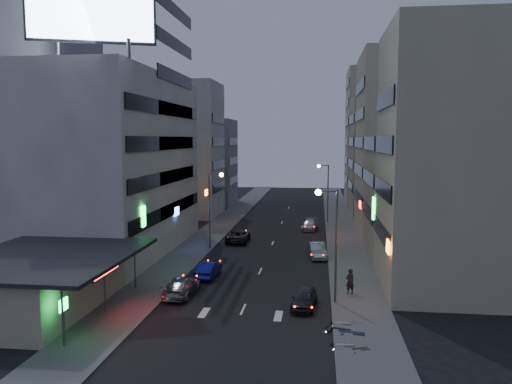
% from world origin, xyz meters
% --- Properties ---
extents(ground, '(180.00, 180.00, 0.00)m').
position_xyz_m(ground, '(0.00, 0.00, 0.00)').
color(ground, black).
rests_on(ground, ground).
extents(sidewalk_left, '(4.00, 120.00, 0.12)m').
position_xyz_m(sidewalk_left, '(-8.00, 30.00, 0.06)').
color(sidewalk_left, '#4C4C4F').
rests_on(sidewalk_left, ground).
extents(sidewalk_right, '(4.00, 120.00, 0.12)m').
position_xyz_m(sidewalk_right, '(8.00, 30.00, 0.06)').
color(sidewalk_right, '#4C4C4F').
rests_on(sidewalk_right, ground).
extents(food_court, '(11.00, 13.00, 3.88)m').
position_xyz_m(food_court, '(-13.90, 2.00, 1.98)').
color(food_court, tan).
rests_on(food_court, ground).
extents(white_building, '(14.00, 24.00, 18.00)m').
position_xyz_m(white_building, '(-17.00, 20.00, 9.00)').
color(white_building, silver).
rests_on(white_building, ground).
extents(grey_tower, '(10.00, 14.00, 34.00)m').
position_xyz_m(grey_tower, '(-26.00, 23.00, 17.00)').
color(grey_tower, gray).
rests_on(grey_tower, ground).
extents(shophouse_near, '(10.00, 11.00, 20.00)m').
position_xyz_m(shophouse_near, '(15.00, 10.50, 10.00)').
color(shophouse_near, tan).
rests_on(shophouse_near, ground).
extents(shophouse_mid, '(11.00, 12.00, 16.00)m').
position_xyz_m(shophouse_mid, '(15.50, 22.00, 8.00)').
color(shophouse_mid, tan).
rests_on(shophouse_mid, ground).
extents(shophouse_far, '(10.00, 14.00, 22.00)m').
position_xyz_m(shophouse_far, '(15.00, 35.00, 11.00)').
color(shophouse_far, tan).
rests_on(shophouse_far, ground).
extents(far_left_a, '(11.00, 10.00, 20.00)m').
position_xyz_m(far_left_a, '(-15.50, 45.00, 10.00)').
color(far_left_a, silver).
rests_on(far_left_a, ground).
extents(far_left_b, '(12.00, 10.00, 15.00)m').
position_xyz_m(far_left_b, '(-16.00, 58.00, 7.50)').
color(far_left_b, gray).
rests_on(far_left_b, ground).
extents(far_right_a, '(11.00, 12.00, 18.00)m').
position_xyz_m(far_right_a, '(15.50, 50.00, 9.00)').
color(far_right_a, tan).
rests_on(far_right_a, ground).
extents(far_right_b, '(12.00, 12.00, 24.00)m').
position_xyz_m(far_right_b, '(16.00, 64.00, 12.00)').
color(far_right_b, tan).
rests_on(far_right_b, ground).
extents(billboard, '(9.52, 3.75, 6.20)m').
position_xyz_m(billboard, '(-12.99, 9.97, 21.66)').
color(billboard, '#595B60').
rests_on(billboard, white_building).
extents(street_lamp_right_near, '(1.60, 0.44, 8.02)m').
position_xyz_m(street_lamp_right_near, '(5.90, 6.00, 5.36)').
color(street_lamp_right_near, '#595B60').
rests_on(street_lamp_right_near, sidewalk_right).
extents(street_lamp_left, '(1.60, 0.44, 8.02)m').
position_xyz_m(street_lamp_left, '(-5.90, 22.00, 5.36)').
color(street_lamp_left, '#595B60').
rests_on(street_lamp_left, sidewalk_left).
extents(street_lamp_right_far, '(1.60, 0.44, 8.02)m').
position_xyz_m(street_lamp_right_far, '(5.90, 40.00, 5.36)').
color(street_lamp_right_far, '#595B60').
rests_on(street_lamp_right_far, sidewalk_right).
extents(parked_car_right_near, '(1.96, 4.02, 1.32)m').
position_xyz_m(parked_car_right_near, '(4.15, 4.84, 0.66)').
color(parked_car_right_near, '#242327').
rests_on(parked_car_right_near, ground).
extents(parked_car_right_mid, '(2.04, 4.48, 1.43)m').
position_xyz_m(parked_car_right_mid, '(4.99, 19.74, 0.71)').
color(parked_car_right_mid, '#A9ACB1').
rests_on(parked_car_right_mid, ground).
extents(parked_car_left, '(2.46, 5.18, 1.43)m').
position_xyz_m(parked_car_left, '(-3.97, 26.19, 0.71)').
color(parked_car_left, '#26252A').
rests_on(parked_car_left, ground).
extents(parked_car_right_far, '(2.24, 4.67, 1.31)m').
position_xyz_m(parked_car_right_far, '(3.98, 34.70, 0.66)').
color(parked_car_right_far, '#A0A2A8').
rests_on(parked_car_right_far, ground).
extents(road_car_blue, '(1.60, 4.16, 1.35)m').
position_xyz_m(road_car_blue, '(-4.11, 11.48, 0.68)').
color(road_car_blue, navy).
rests_on(road_car_blue, ground).
extents(road_car_silver, '(2.13, 4.86, 1.39)m').
position_xyz_m(road_car_silver, '(-5.00, 6.43, 0.70)').
color(road_car_silver, gray).
rests_on(road_car_silver, ground).
extents(person, '(0.83, 0.71, 1.91)m').
position_xyz_m(person, '(7.43, 8.00, 1.07)').
color(person, black).
rests_on(person, sidewalk_right).
extents(scooter_black_a, '(1.10, 1.71, 0.99)m').
position_xyz_m(scooter_black_a, '(7.82, -1.50, 0.62)').
color(scooter_black_a, black).
rests_on(scooter_black_a, sidewalk_right).
extents(scooter_silver_a, '(0.63, 1.68, 1.01)m').
position_xyz_m(scooter_silver_a, '(7.12, -1.27, 0.63)').
color(scooter_silver_a, '#B6B7BE').
rests_on(scooter_silver_a, sidewalk_right).
extents(scooter_blue, '(0.99, 2.08, 1.22)m').
position_xyz_m(scooter_blue, '(7.91, 0.51, 0.73)').
color(scooter_blue, navy).
rests_on(scooter_blue, sidewalk_right).
extents(scooter_black_b, '(1.15, 2.10, 1.22)m').
position_xyz_m(scooter_black_b, '(7.13, 0.88, 0.73)').
color(scooter_black_b, black).
rests_on(scooter_black_b, sidewalk_right).
extents(scooter_silver_b, '(0.62, 1.63, 0.98)m').
position_xyz_m(scooter_silver_b, '(7.18, 2.04, 0.61)').
color(scooter_silver_b, silver).
rests_on(scooter_silver_b, sidewalk_right).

